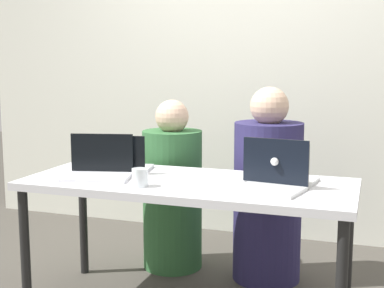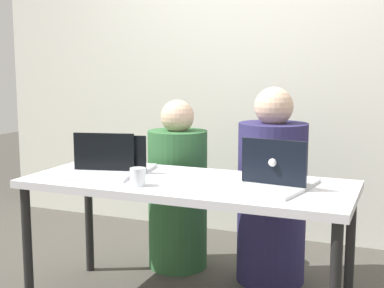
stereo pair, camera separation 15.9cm
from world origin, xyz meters
TOP-DOWN VIEW (x-y plane):
  - back_wall at (0.00, 1.44)m, footprint 4.50×0.10m
  - desk at (0.00, 0.00)m, footprint 1.69×0.69m
  - person_on_left at (-0.31, 0.58)m, footprint 0.42×0.42m
  - person_on_right at (0.31, 0.58)m, footprint 0.43×0.43m
  - laptop_front_left at (-0.47, -0.08)m, footprint 0.38×0.31m
  - laptop_back_right at (0.46, 0.08)m, footprint 0.35×0.30m
  - laptop_front_right at (0.45, -0.05)m, footprint 0.34×0.29m
  - laptop_back_left at (-0.45, 0.11)m, footprint 0.37×0.27m
  - water_glass_left at (-0.18, -0.20)m, footprint 0.08×0.08m

SIDE VIEW (x-z plane):
  - person_on_left at x=-0.31m, z-range -0.06..1.02m
  - person_on_right at x=0.31m, z-range -0.07..1.11m
  - desk at x=0.00m, z-range 0.29..1.00m
  - water_glass_left at x=-0.18m, z-range 0.70..0.79m
  - laptop_back_left at x=-0.45m, z-range 0.65..0.86m
  - laptop_front_right at x=0.45m, z-range 0.65..0.87m
  - laptop_front_left at x=-0.47m, z-range 0.65..0.87m
  - laptop_back_right at x=0.46m, z-range 0.64..0.88m
  - back_wall at x=0.00m, z-range 0.00..2.52m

